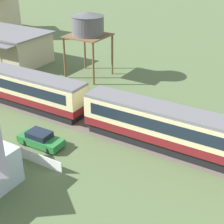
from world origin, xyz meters
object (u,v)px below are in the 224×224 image
Objects in this scene: station_building at (9,46)px; water_tower at (88,25)px; parked_car_green at (41,139)px; passenger_train at (89,105)px.

station_building is 15.00m from water_tower.
parked_car_green is at bearing -69.29° from water_tower.
water_tower reaches higher than passenger_train.
parked_car_green is (-1.54, -5.64, -1.56)m from passenger_train.
passenger_train is 19.48× the size of parked_car_green.
parked_car_green is at bearing -37.85° from station_building.
water_tower is 19.46m from parked_car_green.
passenger_train is 24.59m from station_building.
parked_car_green is (20.72, -16.10, -1.72)m from station_building.
station_building reaches higher than parked_car_green.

